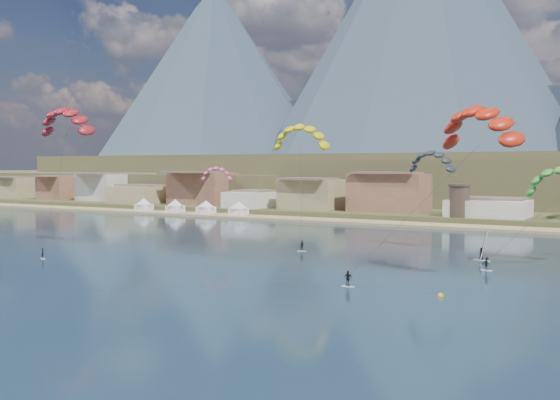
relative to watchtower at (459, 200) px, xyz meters
name	(u,v)px	position (x,y,z in m)	size (l,w,h in m)	color
ground	(135,302)	(-5.00, -114.00, -6.37)	(2400.00, 2400.00, 0.00)	black
beach	(430,226)	(-5.00, -8.00, -6.12)	(2200.00, 12.00, 0.90)	tan
town	(318,190)	(-45.00, 8.00, 1.63)	(400.00, 24.00, 12.00)	silver
watchtower	(459,200)	(0.00, 0.00, 0.00)	(5.82, 5.82, 8.60)	#47382D
beach_tents	(190,203)	(-81.25, -8.00, -2.66)	(43.40, 6.40, 5.00)	white
kitesurfer_red	(67,117)	(-47.87, -85.34, 17.58)	(12.67, 13.95, 27.60)	silver
kitesurfer_yellow	(301,133)	(-17.50, -52.67, 15.31)	(14.88, 17.40, 26.56)	silver
kitesurfer_orange	(480,121)	(25.14, -82.83, 14.63)	(21.12, 16.27, 26.61)	silver
distant_kite_pink	(217,171)	(-47.56, -40.03, 7.53)	(8.41, 7.00, 16.74)	#262626
distant_kite_dark	(432,158)	(9.69, -53.60, 10.29)	(9.50, 6.49, 19.58)	#262626
windsurfer	(483,251)	(20.75, -61.62, -4.81)	(3.02, 3.15, 4.92)	silver
buoy	(441,296)	(23.66, -93.69, -6.25)	(0.69, 0.69, 0.69)	yellow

